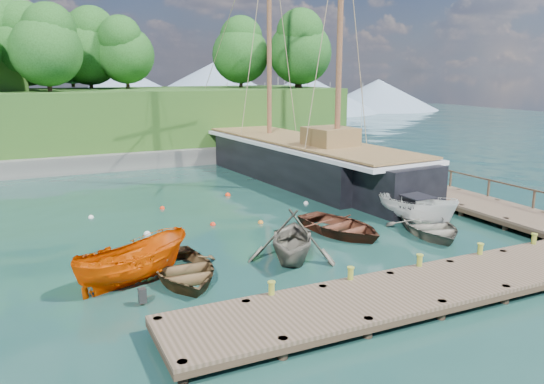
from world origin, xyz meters
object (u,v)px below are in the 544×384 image
at_px(schooner, 300,162).
at_px(rowboat_1, 292,260).
at_px(rowboat_3, 429,234).
at_px(rowboat_2, 340,234).
at_px(rowboat_0, 183,278).
at_px(motorboat_orange, 134,283).
at_px(cabin_boat_white, 416,223).

bearing_deg(schooner, rowboat_1, -124.10).
bearing_deg(rowboat_1, rowboat_3, 32.47).
xyz_separation_m(rowboat_2, schooner, (4.39, 12.37, 1.24)).
relative_size(rowboat_3, schooner, 0.15).
distance_m(rowboat_0, rowboat_3, 12.19).
distance_m(rowboat_2, schooner, 13.19).
xyz_separation_m(rowboat_1, motorboat_orange, (-6.38, 0.24, 0.00)).
relative_size(rowboat_0, rowboat_1, 1.12).
xyz_separation_m(rowboat_0, cabin_boat_white, (12.80, 2.15, 0.00)).
height_order(rowboat_2, motorboat_orange, motorboat_orange).
bearing_deg(rowboat_1, rowboat_2, 60.24).
bearing_deg(cabin_boat_white, rowboat_0, 171.51).
height_order(rowboat_3, cabin_boat_white, cabin_boat_white).
bearing_deg(rowboat_3, schooner, 104.41).
distance_m(motorboat_orange, cabin_boat_white, 14.68).
relative_size(rowboat_1, cabin_boat_white, 0.93).
height_order(rowboat_1, cabin_boat_white, rowboat_1).
xyz_separation_m(rowboat_3, motorboat_orange, (-13.94, -0.11, 0.00)).
height_order(rowboat_0, schooner, schooner).
bearing_deg(rowboat_0, motorboat_orange, 173.52).
relative_size(rowboat_1, rowboat_3, 0.91).
height_order(motorboat_orange, schooner, schooner).
height_order(rowboat_2, cabin_boat_white, cabin_boat_white).
relative_size(rowboat_0, cabin_boat_white, 1.04).
distance_m(rowboat_3, motorboat_orange, 13.94).
bearing_deg(rowboat_3, rowboat_0, -161.40).
bearing_deg(rowboat_0, schooner, 52.31).
bearing_deg(schooner, rowboat_0, -136.01).
relative_size(rowboat_0, motorboat_orange, 1.02).
xyz_separation_m(rowboat_1, schooner, (8.11, 14.56, 1.24)).
relative_size(rowboat_1, motorboat_orange, 0.91).
height_order(rowboat_2, rowboat_3, rowboat_2).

